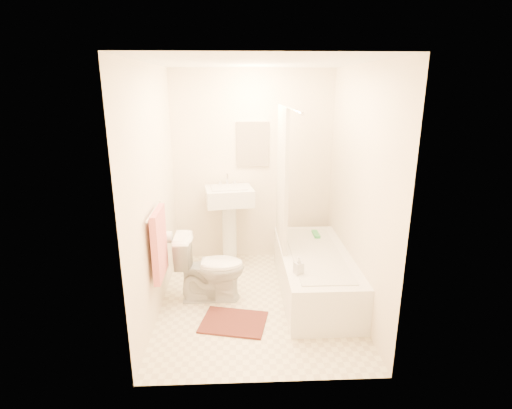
{
  "coord_description": "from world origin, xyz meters",
  "views": [
    {
      "loc": [
        -0.18,
        -3.75,
        2.21
      ],
      "look_at": [
        0.0,
        0.25,
        1.0
      ],
      "focal_mm": 28.0,
      "sensor_mm": 36.0,
      "label": 1
    }
  ],
  "objects_px": {
    "sink": "(229,223)",
    "soap_bottle": "(299,265)",
    "bathtub": "(314,273)",
    "bath_mat": "(234,322)",
    "toilet": "(210,268)"
  },
  "relations": [
    {
      "from": "sink",
      "to": "soap_bottle",
      "type": "distance_m",
      "value": 1.43
    },
    {
      "from": "sink",
      "to": "soap_bottle",
      "type": "xyz_separation_m",
      "value": [
        0.68,
        -1.26,
        0.01
      ]
    },
    {
      "from": "bathtub",
      "to": "bath_mat",
      "type": "relative_size",
      "value": 2.75
    },
    {
      "from": "bath_mat",
      "to": "bathtub",
      "type": "bearing_deg",
      "value": 32.12
    },
    {
      "from": "toilet",
      "to": "bathtub",
      "type": "relative_size",
      "value": 0.43
    },
    {
      "from": "sink",
      "to": "toilet",
      "type": "bearing_deg",
      "value": -111.16
    },
    {
      "from": "toilet",
      "to": "soap_bottle",
      "type": "height_order",
      "value": "toilet"
    },
    {
      "from": "bathtub",
      "to": "bath_mat",
      "type": "distance_m",
      "value": 1.06
    },
    {
      "from": "toilet",
      "to": "bath_mat",
      "type": "xyz_separation_m",
      "value": [
        0.25,
        -0.49,
        -0.35
      ]
    },
    {
      "from": "bathtub",
      "to": "soap_bottle",
      "type": "distance_m",
      "value": 0.62
    },
    {
      "from": "toilet",
      "to": "bath_mat",
      "type": "bearing_deg",
      "value": -153.3
    },
    {
      "from": "bath_mat",
      "to": "sink",
      "type": "bearing_deg",
      "value": 92.33
    },
    {
      "from": "bath_mat",
      "to": "soap_bottle",
      "type": "bearing_deg",
      "value": 7.83
    },
    {
      "from": "toilet",
      "to": "sink",
      "type": "relative_size",
      "value": 0.66
    },
    {
      "from": "toilet",
      "to": "sink",
      "type": "xyz_separation_m",
      "value": [
        0.19,
        0.85,
        0.19
      ]
    }
  ]
}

